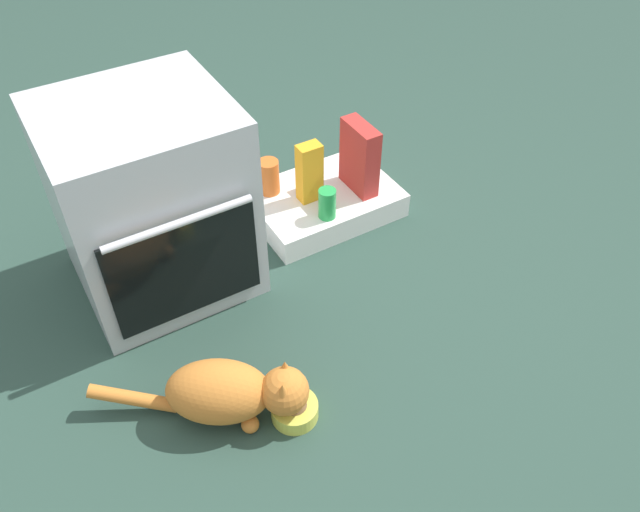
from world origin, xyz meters
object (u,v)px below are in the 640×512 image
(cat, at_px, (230,392))
(soda_can, at_px, (327,204))
(juice_carton, at_px, (309,173))
(food_bowl, at_px, (295,409))
(oven, at_px, (151,201))
(cereal_box, at_px, (360,157))
(sauce_jar, at_px, (269,177))
(pantry_cabinet, at_px, (323,202))

(cat, distance_m, soda_can, 0.84)
(juice_carton, bearing_deg, food_bowl, -122.94)
(oven, distance_m, soda_can, 0.64)
(juice_carton, xyz_separation_m, cereal_box, (0.20, -0.04, 0.02))
(cereal_box, bearing_deg, soda_can, -155.28)
(juice_carton, bearing_deg, soda_can, -89.91)
(sauce_jar, bearing_deg, cat, -124.31)
(juice_carton, distance_m, cereal_box, 0.20)
(pantry_cabinet, relative_size, juice_carton, 2.33)
(pantry_cabinet, relative_size, sauce_jar, 3.99)
(cereal_box, bearing_deg, oven, 178.50)
(food_bowl, height_order, soda_can, soda_can)
(food_bowl, height_order, cat, cat)
(pantry_cabinet, relative_size, soda_can, 4.65)
(food_bowl, relative_size, juice_carton, 0.58)
(oven, xyz_separation_m, food_bowl, (0.11, -0.75, -0.31))
(food_bowl, bearing_deg, pantry_cabinet, 53.92)
(oven, xyz_separation_m, juice_carton, (0.60, 0.02, -0.12))
(oven, height_order, pantry_cabinet, oven)
(soda_can, relative_size, sauce_jar, 0.86)
(cat, relative_size, sauce_jar, 4.03)
(food_bowl, bearing_deg, cat, 147.00)
(cat, bearing_deg, oven, 119.29)
(sauce_jar, bearing_deg, cereal_box, -25.94)
(oven, bearing_deg, juice_carton, 1.51)
(pantry_cabinet, xyz_separation_m, juice_carton, (-0.07, -0.01, 0.17))
(pantry_cabinet, bearing_deg, cereal_box, -17.75)
(pantry_cabinet, bearing_deg, food_bowl, -126.08)
(soda_can, bearing_deg, pantry_cabinet, 64.05)
(food_bowl, xyz_separation_m, cat, (-0.15, 0.10, 0.08))
(cereal_box, bearing_deg, juice_carton, 169.51)
(cat, bearing_deg, cereal_box, 69.54)
(cat, height_order, soda_can, soda_can)
(food_bowl, xyz_separation_m, sauce_jar, (0.38, 0.88, 0.14))
(food_bowl, bearing_deg, sauce_jar, 66.61)
(pantry_cabinet, distance_m, juice_carton, 0.18)
(pantry_cabinet, height_order, juice_carton, juice_carton)
(soda_can, bearing_deg, cat, -140.39)
(soda_can, bearing_deg, juice_carton, 90.09)
(juice_carton, bearing_deg, pantry_cabinet, 5.13)
(oven, relative_size, cat, 1.21)
(cat, height_order, sauce_jar, sauce_jar)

